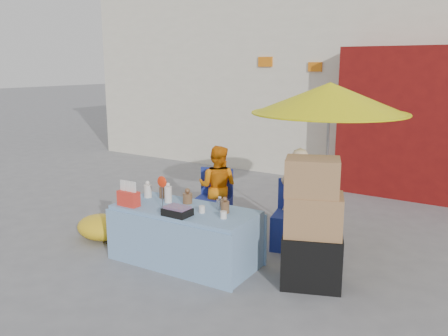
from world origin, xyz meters
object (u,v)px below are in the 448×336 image
Objects in this scene: market_table at (185,234)px; box_stack at (312,228)px; vendor_orange at (218,187)px; vendor_beige at (298,197)px; chair_left at (212,212)px; chair_right at (293,228)px; umbrella at (330,99)px.

box_stack reaches higher than market_table.
vendor_orange is 2.09m from box_stack.
chair_left is at bearing -8.17° from vendor_beige.
market_table is 1.18m from chair_left.
vendor_beige is 0.93× the size of box_stack.
vendor_beige is (1.25, 0.00, 0.04)m from vendor_orange.
box_stack is (1.86, -0.97, 0.04)m from vendor_orange.
vendor_beige reaches higher than chair_left.
vendor_orange is at bearing -14.30° from vendor_beige.
market_table is 2.08× the size of chair_right.
umbrella is at bearing -3.92° from chair_left.
vendor_orange reaches higher than market_table.
chair_right is at bearing -14.30° from chair_left.
vendor_beige is (0.87, 1.25, 0.30)m from market_table.
chair_left is 0.62× the size of box_stack.
vendor_beige reaches higher than vendor_orange.
chair_left is 2.07m from box_stack.
chair_left is 0.71× the size of vendor_orange.
chair_right is 0.41m from vendor_beige.
vendor_orange is (-1.25, 0.13, 0.34)m from chair_right.
chair_right is 1.30m from vendor_orange.
vendor_orange is 1.25m from vendor_beige.
chair_left is at bearing 155.86° from box_stack.
chair_left is 0.41× the size of umbrella.
vendor_orange is at bearing 74.04° from chair_left.
umbrella is at bearing 171.22° from vendor_orange.
market_table is 1.33m from vendor_orange.
market_table is 2.39m from umbrella.
umbrella reaches higher than chair_left.
box_stack is at bearing 8.34° from market_table.
box_stack is (0.31, -1.12, -1.26)m from umbrella.
chair_right is 0.41× the size of umbrella.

